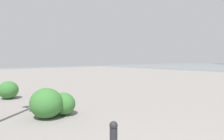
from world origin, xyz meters
name	(u,v)px	position (x,y,z in m)	size (l,w,h in m)	color
bollard_mid	(44,101)	(5.88, -1.09, 0.43)	(0.13, 0.13, 0.83)	#232328
shrub_low	(63,104)	(5.56, -1.55, 0.34)	(0.80, 0.72, 0.68)	#387533
shrub_round	(8,90)	(9.40, -0.94, 0.38)	(0.89, 0.80, 0.76)	#387533
shrub_wide	(46,103)	(5.55, -1.01, 0.43)	(1.02, 0.92, 0.87)	#387533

